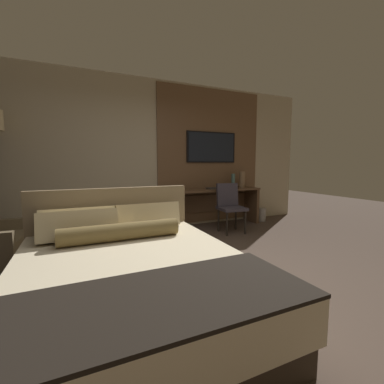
{
  "coord_description": "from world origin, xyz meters",
  "views": [
    {
      "loc": [
        -1.17,
        -2.16,
        1.25
      ],
      "look_at": [
        0.3,
        1.08,
        0.85
      ],
      "focal_mm": 24.0,
      "sensor_mm": 36.0,
      "label": 1
    }
  ],
  "objects_px": {
    "desk": "(216,200)",
    "book": "(212,188)",
    "bed": "(130,278)",
    "waste_bin": "(261,214)",
    "vase_tall": "(242,179)",
    "tv": "(211,147)",
    "desk_chair": "(230,203)",
    "vase_short": "(233,181)"
  },
  "relations": [
    {
      "from": "vase_short",
      "to": "vase_tall",
      "type": "bearing_deg",
      "value": -4.48
    },
    {
      "from": "desk",
      "to": "book",
      "type": "height_order",
      "value": "book"
    },
    {
      "from": "tv",
      "to": "waste_bin",
      "type": "height_order",
      "value": "tv"
    },
    {
      "from": "desk",
      "to": "vase_tall",
      "type": "height_order",
      "value": "vase_tall"
    },
    {
      "from": "bed",
      "to": "vase_short",
      "type": "bearing_deg",
      "value": 42.78
    },
    {
      "from": "desk",
      "to": "book",
      "type": "xyz_separation_m",
      "value": [
        -0.11,
        -0.06,
        0.26
      ]
    },
    {
      "from": "vase_short",
      "to": "tv",
      "type": "bearing_deg",
      "value": 157.14
    },
    {
      "from": "bed",
      "to": "waste_bin",
      "type": "height_order",
      "value": "bed"
    },
    {
      "from": "desk",
      "to": "vase_tall",
      "type": "distance_m",
      "value": 0.75
    },
    {
      "from": "desk",
      "to": "desk_chair",
      "type": "relative_size",
      "value": 2.01
    },
    {
      "from": "desk",
      "to": "waste_bin",
      "type": "height_order",
      "value": "desk"
    },
    {
      "from": "bed",
      "to": "vase_tall",
      "type": "distance_m",
      "value": 3.76
    },
    {
      "from": "bed",
      "to": "book",
      "type": "distance_m",
      "value": 3.17
    },
    {
      "from": "bed",
      "to": "waste_bin",
      "type": "relative_size",
      "value": 7.82
    },
    {
      "from": "bed",
      "to": "vase_short",
      "type": "distance_m",
      "value": 3.61
    },
    {
      "from": "desk_chair",
      "to": "waste_bin",
      "type": "bearing_deg",
      "value": 28.04
    },
    {
      "from": "bed",
      "to": "tv",
      "type": "bearing_deg",
      "value": 49.86
    },
    {
      "from": "bed",
      "to": "book",
      "type": "relative_size",
      "value": 9.36
    },
    {
      "from": "vase_short",
      "to": "waste_bin",
      "type": "relative_size",
      "value": 1.03
    },
    {
      "from": "bed",
      "to": "waste_bin",
      "type": "bearing_deg",
      "value": 35.29
    },
    {
      "from": "tv",
      "to": "desk_chair",
      "type": "xyz_separation_m",
      "value": [
        -0.02,
        -0.74,
        -1.05
      ]
    },
    {
      "from": "bed",
      "to": "desk",
      "type": "height_order",
      "value": "bed"
    },
    {
      "from": "vase_tall",
      "to": "book",
      "type": "bearing_deg",
      "value": -175.26
    },
    {
      "from": "bed",
      "to": "vase_tall",
      "type": "relative_size",
      "value": 6.62
    },
    {
      "from": "bed",
      "to": "desk",
      "type": "distance_m",
      "value": 3.26
    },
    {
      "from": "bed",
      "to": "book",
      "type": "bearing_deg",
      "value": 48.39
    },
    {
      "from": "desk",
      "to": "book",
      "type": "distance_m",
      "value": 0.29
    },
    {
      "from": "book",
      "to": "desk_chair",
      "type": "bearing_deg",
      "value": -79.04
    },
    {
      "from": "book",
      "to": "waste_bin",
      "type": "xyz_separation_m",
      "value": [
        1.2,
        -0.02,
        -0.62
      ]
    },
    {
      "from": "desk",
      "to": "book",
      "type": "relative_size",
      "value": 7.64
    },
    {
      "from": "desk",
      "to": "waste_bin",
      "type": "relative_size",
      "value": 6.38
    },
    {
      "from": "bed",
      "to": "tv",
      "type": "xyz_separation_m",
      "value": [
        2.19,
        2.6,
        1.28
      ]
    },
    {
      "from": "desk_chair",
      "to": "vase_tall",
      "type": "bearing_deg",
      "value": 45.22
    },
    {
      "from": "desk_chair",
      "to": "vase_short",
      "type": "relative_size",
      "value": 3.09
    },
    {
      "from": "vase_tall",
      "to": "desk_chair",
      "type": "bearing_deg",
      "value": -140.11
    },
    {
      "from": "waste_bin",
      "to": "tv",
      "type": "bearing_deg",
      "value": 165.78
    },
    {
      "from": "book",
      "to": "desk",
      "type": "bearing_deg",
      "value": 27.81
    },
    {
      "from": "desk_chair",
      "to": "waste_bin",
      "type": "relative_size",
      "value": 3.17
    },
    {
      "from": "waste_bin",
      "to": "desk_chair",
      "type": "bearing_deg",
      "value": -157.3
    },
    {
      "from": "book",
      "to": "waste_bin",
      "type": "bearing_deg",
      "value": -0.92
    },
    {
      "from": "waste_bin",
      "to": "book",
      "type": "bearing_deg",
      "value": 179.08
    },
    {
      "from": "waste_bin",
      "to": "vase_tall",
      "type": "bearing_deg",
      "value": 169.91
    }
  ]
}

